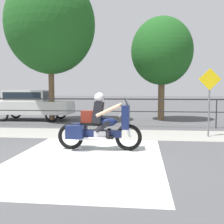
# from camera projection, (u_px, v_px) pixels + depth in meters

# --- Properties ---
(ground_plane) EXTENTS (120.00, 120.00, 0.00)m
(ground_plane) POSITION_uv_depth(u_px,v_px,m) (70.00, 154.00, 7.46)
(ground_plane) COLOR #4C4C4F
(sidewalk_band) EXTENTS (44.00, 2.40, 0.01)m
(sidewalk_band) POSITION_uv_depth(u_px,v_px,m) (93.00, 134.00, 10.83)
(sidewalk_band) COLOR #99968E
(sidewalk_band) RESTS_ON ground
(crosswalk_band) EXTENTS (3.75, 6.00, 0.01)m
(crosswalk_band) POSITION_uv_depth(u_px,v_px,m) (88.00, 156.00, 7.20)
(crosswalk_band) COLOR silver
(crosswalk_band) RESTS_ON ground
(fence_railing) EXTENTS (36.00, 0.05, 1.30)m
(fence_railing) POSITION_uv_depth(u_px,v_px,m) (101.00, 104.00, 12.79)
(fence_railing) COLOR #232326
(fence_railing) RESTS_ON ground
(motorcycle) EXTENTS (2.41, 0.76, 1.64)m
(motorcycle) POSITION_uv_depth(u_px,v_px,m) (99.00, 125.00, 7.93)
(motorcycle) COLOR black
(motorcycle) RESTS_ON ground
(parked_car) EXTENTS (4.38, 1.75, 1.66)m
(parked_car) POSITION_uv_depth(u_px,v_px,m) (31.00, 103.00, 15.51)
(parked_car) COLOR silver
(parked_car) RESTS_ON ground
(street_sign) EXTENTS (0.79, 0.06, 2.47)m
(street_sign) POSITION_uv_depth(u_px,v_px,m) (209.00, 93.00, 10.05)
(street_sign) COLOR slate
(street_sign) RESTS_ON ground
(tree_behind_sign) EXTENTS (3.33, 3.33, 5.61)m
(tree_behind_sign) POSITION_uv_depth(u_px,v_px,m) (162.00, 51.00, 15.16)
(tree_behind_sign) COLOR brown
(tree_behind_sign) RESTS_ON ground
(tree_behind_car) EXTENTS (4.58, 4.58, 7.54)m
(tree_behind_car) POSITION_uv_depth(u_px,v_px,m) (50.00, 25.00, 14.37)
(tree_behind_car) COLOR brown
(tree_behind_car) RESTS_ON ground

